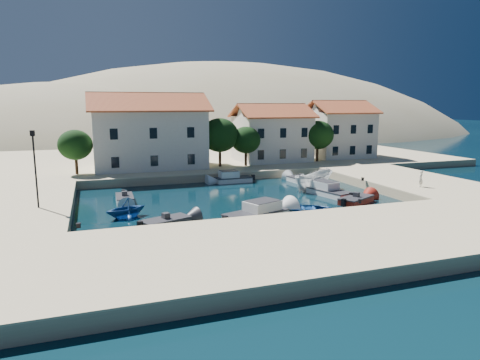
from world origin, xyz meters
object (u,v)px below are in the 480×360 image
object	(u,v)px
cabin_cruiser_east	(329,191)
boat_east	(313,190)
building_right	(339,128)
building_left	(148,130)
building_mid	(272,132)
pedestrian	(421,179)
lamppost	(35,162)
rowboat_south	(307,212)
cabin_cruiser_south	(256,213)

from	to	relation	value
cabin_cruiser_east	boat_east	bearing A→B (deg)	-13.42
boat_east	cabin_cruiser_east	bearing A→B (deg)	156.56
building_right	boat_east	bearing A→B (deg)	-128.19
cabin_cruiser_east	building_left	bearing A→B (deg)	24.75
building_right	building_mid	bearing A→B (deg)	-175.24
cabin_cruiser_east	boat_east	xyz separation A→B (m)	(-0.02, 3.29, -0.48)
building_left	building_right	xyz separation A→B (m)	(30.00, 2.00, -0.46)
building_mid	boat_east	distance (m)	18.25
building_left	pedestrian	size ratio (longest dim) A/B	8.93
lamppost	cabin_cruiser_east	world-z (taller)	lamppost
boat_east	lamppost	bearing A→B (deg)	73.95
lamppost	boat_east	xyz separation A→B (m)	(27.09, 3.68, -4.75)
building_mid	rowboat_south	size ratio (longest dim) A/B	2.44
building_right	boat_east	world-z (taller)	building_right
rowboat_south	building_mid	bearing A→B (deg)	0.65
cabin_cruiser_south	boat_east	size ratio (longest dim) A/B	1.01
building_left	cabin_cruiser_south	size ratio (longest dim) A/B	2.49
building_right	cabin_cruiser_east	bearing A→B (deg)	-123.66
lamppost	pedestrian	bearing A→B (deg)	-4.79
cabin_cruiser_east	building_mid	bearing A→B (deg)	-20.39
lamppost	boat_east	distance (m)	27.75
building_right	cabin_cruiser_east	distance (m)	26.44
lamppost	boat_east	world-z (taller)	lamppost
rowboat_south	building_right	bearing A→B (deg)	-18.97
building_right	cabin_cruiser_south	world-z (taller)	building_right
building_left	boat_east	distance (m)	23.34
rowboat_south	cabin_cruiser_east	distance (m)	7.55
boat_east	pedestrian	world-z (taller)	pedestrian
boat_east	pedestrian	bearing A→B (deg)	-151.96
building_left	boat_east	xyz separation A→B (m)	(15.59, -16.32, -5.94)
building_right	pedestrian	world-z (taller)	building_right
building_mid	cabin_cruiser_east	world-z (taller)	building_mid
building_right	pedestrian	distance (m)	25.93
cabin_cruiser_south	rowboat_south	xyz separation A→B (m)	(5.07, 0.72, -0.48)
building_mid	lamppost	xyz separation A→B (m)	(-29.50, -21.00, -0.47)
building_mid	lamppost	size ratio (longest dim) A/B	1.69
building_right	pedestrian	bearing A→B (deg)	-103.37
building_left	building_right	bearing A→B (deg)	3.81
building_mid	pedestrian	world-z (taller)	building_mid
cabin_cruiser_south	boat_east	xyz separation A→B (m)	(10.43, 9.29, -0.48)
cabin_cruiser_east	pedestrian	xyz separation A→B (m)	(8.45, -3.37, 1.35)
building_mid	rowboat_south	world-z (taller)	building_mid
building_right	cabin_cruiser_east	world-z (taller)	building_right
building_mid	rowboat_south	xyz separation A→B (m)	(-7.77, -25.88, -5.22)
cabin_cruiser_south	pedestrian	bearing A→B (deg)	-13.24
cabin_cruiser_south	rowboat_south	world-z (taller)	cabin_cruiser_south
cabin_cruiser_south	rowboat_south	bearing A→B (deg)	-13.03
building_mid	building_right	size ratio (longest dim) A/B	1.11
building_mid	boat_east	bearing A→B (deg)	-97.92
lamppost	rowboat_south	size ratio (longest dim) A/B	1.45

